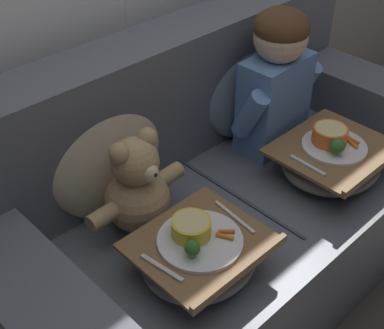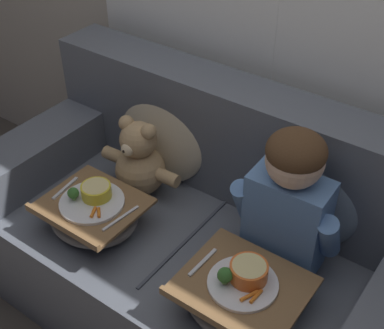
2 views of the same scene
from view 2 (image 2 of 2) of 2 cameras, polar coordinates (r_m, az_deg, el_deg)
ground_plane at (r=2.41m, az=0.16°, el=-15.51°), size 14.00×14.00×0.00m
couch at (r=2.18m, az=1.12°, el=-8.85°), size 1.75×0.88×0.96m
throw_pillow_behind_child at (r=1.96m, az=12.28°, el=-2.84°), size 0.43×0.21×0.45m
throw_pillow_behind_teddy at (r=2.23m, az=-2.98°, el=3.53°), size 0.44×0.21×0.46m
child_figure at (r=1.78m, az=10.39°, el=-3.27°), size 0.39×0.19×0.55m
teddy_bear at (r=2.16m, az=-5.66°, el=0.22°), size 0.37×0.26×0.34m
lap_tray_child at (r=1.77m, az=5.32°, el=-13.69°), size 0.39×0.35×0.19m
lap_tray_teddy at (r=2.06m, az=-10.45°, el=-5.15°), size 0.37×0.32×0.18m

